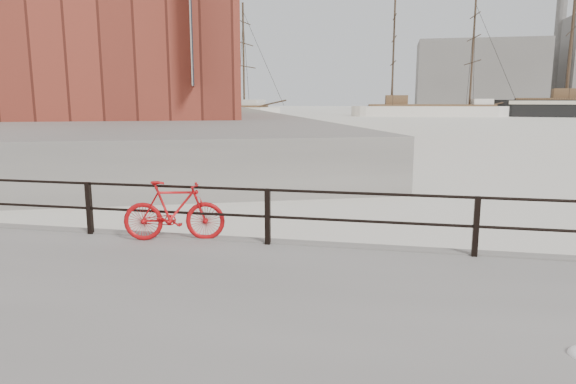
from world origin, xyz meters
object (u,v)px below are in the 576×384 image
at_px(bicycle, 174,211).
at_px(workboat_near, 89,132).
at_px(schooner_mid, 430,116).
at_px(schooner_left, 213,116).
at_px(workboat_far, 101,126).

bearing_deg(bicycle, workboat_near, 110.72).
height_order(schooner_mid, schooner_left, schooner_mid).
distance_m(schooner_left, workboat_near, 41.00).
height_order(bicycle, workboat_far, workboat_far).
xyz_separation_m(schooner_mid, workboat_far, (-36.33, -39.86, 0.00)).
relative_size(bicycle, workboat_far, 0.16).
xyz_separation_m(bicycle, workboat_far, (-26.89, 41.27, -0.90)).
xyz_separation_m(schooner_mid, schooner_left, (-35.38, -7.71, 0.00)).
height_order(bicycle, schooner_mid, schooner_mid).
relative_size(schooner_mid, workboat_near, 2.26).
xyz_separation_m(workboat_near, workboat_far, (-4.26, 8.72, 0.00)).
bearing_deg(workboat_far, schooner_left, 87.58).
distance_m(bicycle, schooner_mid, 81.68).
relative_size(schooner_mid, workboat_far, 2.48).
height_order(schooner_mid, workboat_near, schooner_mid).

